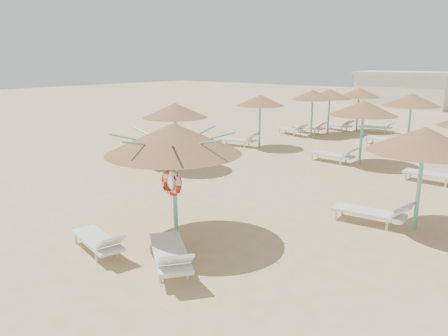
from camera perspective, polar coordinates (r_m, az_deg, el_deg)
The scene contains 6 objects.
ground at distance 11.14m, azimuth -5.49°, elevation -8.97°, with size 120.00×120.00×0.00m, color tan.
main_palapa at distance 10.34m, azimuth -6.62°, elevation 3.81°, with size 3.23×3.23×2.90m.
lounger_main_a at distance 10.45m, azimuth -16.01°, elevation -9.08°, with size 2.00×0.97×0.70m.
lounger_main_b at distance 9.36m, azimuth -6.99°, elevation -11.04°, with size 2.21×1.86×0.82m.
palapa_field at distance 19.88m, azimuth 21.58°, elevation 7.16°, with size 19.72×17.18×2.72m.
service_hut at distance 44.32m, azimuth 22.41°, elevation 9.48°, with size 8.40×4.40×3.25m.
Camera 1 is at (7.32, -7.18, 4.33)m, focal length 35.00 mm.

